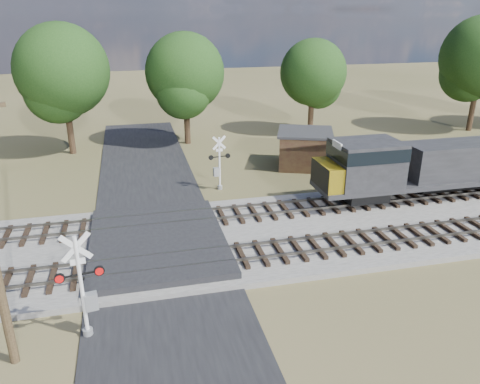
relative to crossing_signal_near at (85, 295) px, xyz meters
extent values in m
plane|color=#484726|center=(3.11, 6.16, -1.86)|extent=(160.00, 160.00, 0.00)
cube|color=gray|center=(13.11, 6.66, -1.71)|extent=(140.00, 10.00, 0.30)
cube|color=black|center=(3.11, 6.16, -1.82)|extent=(7.00, 60.00, 0.08)
cube|color=#262628|center=(3.11, 6.66, -1.55)|extent=(7.00, 9.00, 0.62)
cube|color=black|center=(5.11, 4.16, -1.47)|extent=(44.00, 2.60, 0.18)
cube|color=#5E5A50|center=(13.11, 3.44, -1.31)|extent=(140.00, 0.08, 0.15)
cube|color=#5E5A50|center=(13.11, 4.88, -1.31)|extent=(140.00, 0.08, 0.15)
cube|color=black|center=(5.11, 9.16, -1.47)|extent=(44.00, 2.60, 0.18)
cube|color=#5E5A50|center=(13.11, 8.44, -1.31)|extent=(140.00, 0.08, 0.15)
cube|color=#5E5A50|center=(13.11, 9.88, -1.31)|extent=(140.00, 0.08, 0.15)
cylinder|color=silver|center=(-0.09, -0.01, 0.31)|extent=(0.15, 0.15, 4.35)
cylinder|color=gray|center=(-0.09, -0.01, -1.70)|extent=(0.39, 0.39, 0.33)
cube|color=silver|center=(-0.09, -0.01, 2.05)|extent=(1.13, 0.22, 1.14)
cube|color=silver|center=(-0.09, -0.01, 2.05)|extent=(1.13, 0.22, 1.14)
cube|color=silver|center=(-0.09, -0.01, 1.45)|extent=(0.54, 0.12, 0.24)
cube|color=black|center=(-0.09, -0.01, 0.91)|extent=(1.73, 0.34, 0.07)
cylinder|color=red|center=(-0.79, -0.13, 0.91)|extent=(0.40, 0.17, 0.39)
cylinder|color=red|center=(0.61, 0.10, 0.91)|extent=(0.40, 0.17, 0.39)
cube|color=gray|center=(0.18, 0.03, -0.34)|extent=(0.53, 0.40, 0.71)
cylinder|color=silver|center=(8.03, 14.50, 0.03)|extent=(0.13, 0.13, 3.78)
cylinder|color=gray|center=(8.03, 14.50, -1.72)|extent=(0.34, 0.34, 0.28)
cube|color=silver|center=(8.03, 14.50, 1.54)|extent=(0.99, 0.16, 0.99)
cube|color=silver|center=(8.03, 14.50, 1.54)|extent=(0.99, 0.16, 0.99)
cube|color=silver|center=(8.03, 14.50, 1.02)|extent=(0.47, 0.09, 0.21)
cube|color=black|center=(8.03, 14.50, 0.55)|extent=(1.51, 0.25, 0.06)
cylinder|color=red|center=(8.64, 14.58, 0.55)|extent=(0.35, 0.14, 0.34)
cylinder|color=red|center=(7.42, 14.42, 0.55)|extent=(0.35, 0.14, 0.34)
cube|color=gray|center=(7.79, 14.47, -0.54)|extent=(0.46, 0.34, 0.61)
cube|color=#42251C|center=(15.70, 18.06, -0.50)|extent=(5.03, 5.03, 2.73)
cube|color=#29292C|center=(15.70, 18.06, 0.96)|extent=(5.53, 5.53, 0.19)
cylinder|color=black|center=(-2.91, 26.25, 0.90)|extent=(0.56, 0.56, 5.53)
sphere|color=#183511|center=(-2.91, 26.25, 5.33)|extent=(7.74, 7.74, 7.74)
cylinder|color=black|center=(7.43, 27.19, 0.68)|extent=(0.56, 0.56, 5.09)
sphere|color=#183511|center=(7.43, 27.19, 4.75)|extent=(7.12, 7.12, 7.12)
cylinder|color=black|center=(20.27, 28.37, 0.48)|extent=(0.56, 0.56, 4.68)
sphere|color=#183511|center=(20.27, 28.37, 4.22)|extent=(6.55, 6.55, 6.55)
cylinder|color=black|center=(36.87, 25.32, 1.02)|extent=(0.56, 0.56, 5.77)
camera|label=1|loc=(2.19, -15.96, 10.05)|focal=35.00mm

